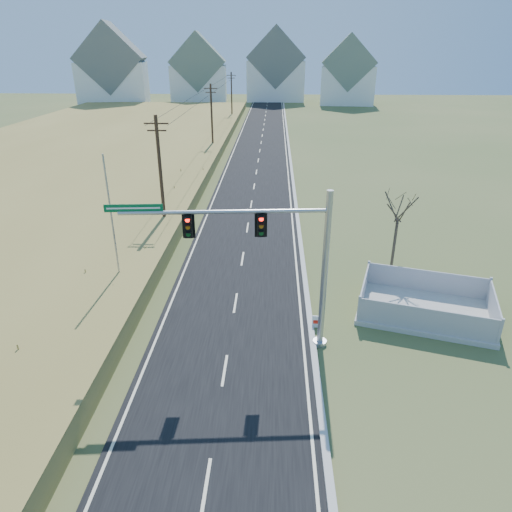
{
  "coord_description": "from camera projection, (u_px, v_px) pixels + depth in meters",
  "views": [
    {
      "loc": [
        2.11,
        -18.59,
        13.47
      ],
      "look_at": [
        1.22,
        3.24,
        3.4
      ],
      "focal_mm": 32.0,
      "sensor_mm": 36.0,
      "label": 1
    }
  ],
  "objects": [
    {
      "name": "fence_enclosure",
      "position": [
        424.0,
        309.0,
        25.12
      ],
      "size": [
        8.07,
        6.54,
        1.61
      ],
      "rotation": [
        0.0,
        0.0,
        -0.28
      ],
      "color": "#B7B5AD",
      "rests_on": "ground"
    },
    {
      "name": "utility_pole_mid",
      "position": [
        212.0,
        118.0,
        61.7
      ],
      "size": [
        1.8,
        0.26,
        9.0
      ],
      "color": "#422D1E",
      "rests_on": "ground"
    },
    {
      "name": "curb",
      "position": [
        289.0,
        145.0,
        67.77
      ],
      "size": [
        0.3,
        180.0,
        0.18
      ],
      "primitive_type": "cube",
      "color": "#B2AFA8",
      "rests_on": "ground"
    },
    {
      "name": "utility_pole_far",
      "position": [
        232.0,
        96.0,
        88.93
      ],
      "size": [
        1.8,
        0.26,
        9.0
      ],
      "color": "#422D1E",
      "rests_on": "ground"
    },
    {
      "name": "flagpole",
      "position": [
        115.0,
        241.0,
        26.19
      ],
      "size": [
        0.37,
        0.37,
        8.29
      ],
      "color": "#B7B5AD",
      "rests_on": "ground"
    },
    {
      "name": "open_sign",
      "position": [
        317.0,
        322.0,
        23.82
      ],
      "size": [
        0.57,
        0.08,
        0.71
      ],
      "rotation": [
        0.0,
        0.0,
        -0.02
      ],
      "color": "white",
      "rests_on": "ground"
    },
    {
      "name": "condo_nnw",
      "position": [
        199.0,
        74.0,
        118.35
      ],
      "size": [
        14.93,
        11.17,
        17.03
      ],
      "rotation": [
        0.0,
        0.0,
        0.07
      ],
      "color": "white",
      "rests_on": "ground"
    },
    {
      "name": "road",
      "position": [
        261.0,
        145.0,
        67.95
      ],
      "size": [
        8.0,
        180.0,
        0.06
      ],
      "primitive_type": "cube",
      "color": "black",
      "rests_on": "ground"
    },
    {
      "name": "ground",
      "position": [
        229.0,
        345.0,
        22.59
      ],
      "size": [
        260.0,
        260.0,
        0.0
      ],
      "primitive_type": "plane",
      "color": "#45582A",
      "rests_on": "ground"
    },
    {
      "name": "condo_nw",
      "position": [
        112.0,
        72.0,
        111.52
      ],
      "size": [
        17.69,
        13.38,
        19.05
      ],
      "rotation": [
        0.0,
        0.0,
        0.14
      ],
      "color": "white",
      "rests_on": "ground"
    },
    {
      "name": "condo_ne",
      "position": [
        348.0,
        76.0,
        113.35
      ],
      "size": [
        14.12,
        10.51,
        16.52
      ],
      "rotation": [
        0.0,
        0.0,
        -0.1
      ],
      "color": "white",
      "rests_on": "ground"
    },
    {
      "name": "bare_tree",
      "position": [
        400.0,
        206.0,
        27.31
      ],
      "size": [
        2.24,
        2.24,
        5.92
      ],
      "color": "#4C3F33",
      "rests_on": "ground"
    },
    {
      "name": "utility_pole_near",
      "position": [
        161.0,
        174.0,
        34.48
      ],
      "size": [
        1.8,
        0.26,
        9.0
      ],
      "color": "#422D1E",
      "rests_on": "ground"
    },
    {
      "name": "traffic_signal_mast",
      "position": [
        284.0,
        258.0,
        20.58
      ],
      "size": [
        9.92,
        1.18,
        7.92
      ],
      "rotation": [
        0.0,
        0.0,
        0.08
      ],
      "color": "#9EA0A5",
      "rests_on": "ground"
    },
    {
      "name": "condo_n",
      "position": [
        276.0,
        70.0,
        120.96
      ],
      "size": [
        15.27,
        10.2,
        18.54
      ],
      "color": "white",
      "rests_on": "ground"
    },
    {
      "name": "reed_marsh",
      "position": [
        75.0,
        154.0,
        59.51
      ],
      "size": [
        38.0,
        110.0,
        1.3
      ],
      "primitive_type": "cube",
      "color": "olive",
      "rests_on": "ground"
    }
  ]
}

